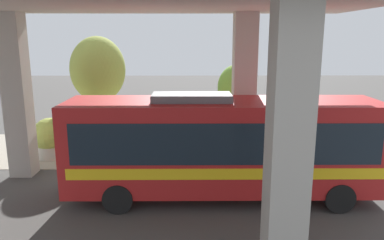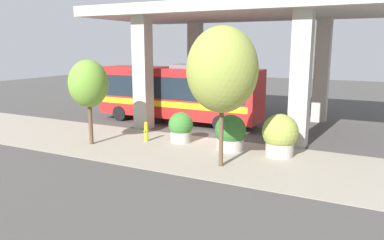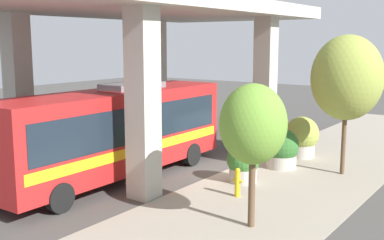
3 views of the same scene
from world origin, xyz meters
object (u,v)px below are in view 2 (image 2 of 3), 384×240
Objects in this scene: fire_hydrant at (146,131)px; planter_back at (230,133)px; planter_front at (181,128)px; street_tree_near at (88,84)px; street_tree_far at (222,70)px; bus at (178,91)px; planter_middle at (280,135)px.

fire_hydrant is 0.61× the size of planter_back.
planter_front is at bearing -66.74° from fire_hydrant.
street_tree_near is at bearing 122.46° from planter_front.
fire_hydrant is 6.47m from street_tree_far.
planter_back is 7.39m from street_tree_near.
planter_front is at bearing -149.52° from bus.
bus is 6.99m from street_tree_near.
fire_hydrant is 1.84m from planter_front.
bus reaches higher than planter_middle.
fire_hydrant is 0.54× the size of planter_middle.
street_tree_near is (-2.45, 3.86, 2.31)m from planter_front.
street_tree_near reaches higher than planter_middle.
street_tree_near is (-2.16, 6.70, 2.25)m from planter_back.
street_tree_far is (-7.12, -5.95, 1.94)m from bus.
bus is 5.35m from fire_hydrant.
planter_back is 4.06m from street_tree_far.
bus is at bearing 30.48° from planter_front.
bus is 6.23× the size of planter_back.
bus reaches higher than fire_hydrant.
street_tree_near is (-6.79, 1.30, 1.03)m from bus.
planter_back is 0.30× the size of street_tree_far.
planter_front is (0.72, -1.67, 0.24)m from fire_hydrant.
fire_hydrant is (-5.05, -0.88, -1.51)m from bus.
planter_front is 0.37× the size of street_tree_near.
bus is 2.53× the size of street_tree_near.
planter_middle reaches higher than planter_back.
fire_hydrant is 0.25× the size of street_tree_near.
bus is at bearing 39.86° from street_tree_far.
planter_front is at bearing 84.16° from planter_back.
planter_back is at bearing -130.59° from bus.
street_tree_far reaches higher than bus.
street_tree_near is (-2.23, 9.06, 2.11)m from planter_middle.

